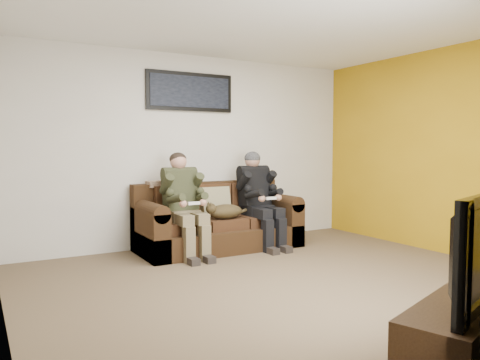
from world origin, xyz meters
TOP-DOWN VIEW (x-y plane):
  - floor at (0.00, 0.00)m, footprint 5.00×5.00m
  - ceiling at (0.00, 0.00)m, footprint 5.00×5.00m
  - wall_back at (0.00, 2.25)m, footprint 5.00×0.00m
  - wall_left at (-2.50, 0.00)m, footprint 0.00×4.50m
  - wall_right at (2.50, 0.00)m, footprint 0.00×4.50m
  - accent_wall_right at (2.49, 0.00)m, footprint 0.00×4.50m
  - sofa at (0.13, 1.83)m, footprint 2.13×0.92m
  - throw_pillow at (0.13, 1.87)m, footprint 0.41×0.19m
  - throw_blanket at (-0.51, 2.09)m, footprint 0.43×0.21m
  - person_left at (-0.42, 1.65)m, footprint 0.51×0.87m
  - person_right at (0.68, 1.65)m, footprint 0.51×0.86m
  - cat at (0.11, 1.57)m, footprint 0.66×0.26m
  - framed_poster at (-0.07, 2.22)m, footprint 1.25×0.05m
  - tv_stand at (-0.08, -1.95)m, footprint 1.36×0.81m
  - television at (-0.08, -1.95)m, footprint 1.16×0.52m

SIDE VIEW (x-z plane):
  - floor at x=0.00m, z-range 0.00..0.00m
  - tv_stand at x=-0.08m, z-range 0.00..0.41m
  - sofa at x=0.13m, z-range -0.11..0.76m
  - cat at x=0.11m, z-range 0.41..0.65m
  - throw_pillow at x=0.13m, z-range 0.42..0.82m
  - person_left at x=-0.42m, z-range 0.08..1.36m
  - person_right at x=0.68m, z-range 0.08..1.37m
  - television at x=-0.08m, z-range 0.41..1.08m
  - throw_blanket at x=-0.51m, z-range 0.83..0.91m
  - wall_back at x=0.00m, z-range -1.20..3.80m
  - wall_left at x=-2.50m, z-range -0.95..3.55m
  - wall_right at x=2.50m, z-range -0.95..3.55m
  - accent_wall_right at x=2.49m, z-range -0.95..3.55m
  - framed_poster at x=-0.07m, z-range 1.84..2.36m
  - ceiling at x=0.00m, z-range 2.60..2.60m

